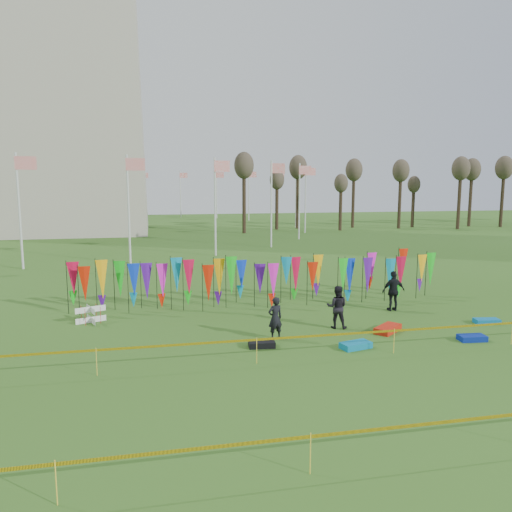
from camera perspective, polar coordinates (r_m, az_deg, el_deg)
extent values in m
plane|color=#2E5618|center=(18.65, 4.81, -10.27)|extent=(160.00, 160.00, 0.00)
cylinder|color=silver|center=(67.70, 4.59, 6.66)|extent=(0.16, 0.16, 8.00)
plane|color=red|center=(67.86, 5.12, 9.44)|extent=(1.40, 0.00, 1.40)
cylinder|color=silver|center=(74.44, 2.29, 6.83)|extent=(0.16, 0.16, 8.00)
plane|color=red|center=(74.58, 2.76, 9.36)|extent=(1.40, 0.00, 1.40)
cylinder|color=silver|center=(80.42, -0.84, 6.94)|extent=(0.16, 0.16, 8.00)
plane|color=red|center=(80.53, -0.42, 9.29)|extent=(1.40, 0.00, 1.40)
cylinder|color=silver|center=(85.44, -4.54, 7.00)|extent=(0.16, 0.16, 8.00)
plane|color=red|center=(85.51, -4.16, 9.22)|extent=(1.40, 0.00, 1.40)
cylinder|color=silver|center=(89.33, -8.63, 6.99)|extent=(0.16, 0.16, 8.00)
plane|color=red|center=(89.36, -8.28, 9.11)|extent=(1.40, 0.00, 1.40)
cylinder|color=silver|center=(92.00, -12.96, 6.91)|extent=(0.16, 0.16, 8.00)
plane|color=red|center=(91.98, -12.65, 8.98)|extent=(1.40, 0.00, 1.40)
cylinder|color=silver|center=(93.36, -17.43, 6.76)|extent=(0.16, 0.16, 8.00)
plane|color=red|center=(93.30, -17.15, 8.80)|extent=(1.40, 0.00, 1.40)
cylinder|color=silver|center=(93.39, -21.94, 6.54)|extent=(0.16, 0.16, 8.00)
plane|color=red|center=(93.27, -21.69, 8.58)|extent=(1.40, 0.00, 1.40)
cylinder|color=silver|center=(92.07, -26.41, 6.26)|extent=(0.16, 0.16, 8.00)
plane|color=red|center=(91.92, -26.17, 8.33)|extent=(1.40, 0.00, 1.40)
cylinder|color=silver|center=(38.02, -25.43, 4.60)|extent=(0.16, 0.16, 8.00)
plane|color=red|center=(37.86, -24.85, 9.63)|extent=(1.40, 0.00, 1.40)
cylinder|color=silver|center=(37.96, -14.36, 5.14)|extent=(0.16, 0.16, 8.00)
plane|color=red|center=(37.91, -13.62, 10.16)|extent=(1.40, 0.00, 1.40)
cylinder|color=silver|center=(41.04, -4.69, 5.59)|extent=(0.16, 0.16, 8.00)
plane|color=red|center=(41.09, -3.90, 10.21)|extent=(1.40, 0.00, 1.40)
cylinder|color=silver|center=(46.46, 1.76, 5.93)|extent=(0.16, 0.16, 8.00)
plane|color=red|center=(46.59, 2.51, 9.99)|extent=(1.40, 0.00, 1.40)
cylinder|color=silver|center=(53.22, 4.97, 6.21)|extent=(0.16, 0.16, 8.00)
plane|color=red|center=(53.38, 5.64, 9.75)|extent=(1.40, 0.00, 1.40)
cylinder|color=silver|center=(60.50, 5.67, 6.45)|extent=(0.16, 0.16, 8.00)
plane|color=red|center=(60.66, 6.26, 9.56)|extent=(1.40, 0.00, 1.40)
cylinder|color=black|center=(24.26, -20.84, -3.58)|extent=(0.03, 0.03, 2.32)
cone|color=red|center=(24.16, -20.22, -2.92)|extent=(0.64, 0.64, 1.60)
cylinder|color=black|center=(24.16, -19.28, -3.55)|extent=(0.03, 0.03, 2.32)
cone|color=red|center=(24.07, -18.65, -2.88)|extent=(0.64, 0.64, 1.60)
cylinder|color=black|center=(24.08, -17.70, -3.52)|extent=(0.03, 0.03, 2.32)
cone|color=#FAAB0C|center=(24.00, -17.07, -2.84)|extent=(0.64, 0.64, 1.60)
cylinder|color=black|center=(24.02, -16.12, -3.48)|extent=(0.03, 0.03, 2.32)
cone|color=#16C11A|center=(23.94, -15.48, -2.80)|extent=(0.64, 0.64, 1.60)
cylinder|color=black|center=(23.98, -14.53, -3.44)|extent=(0.03, 0.03, 2.32)
cone|color=#0C33DA|center=(23.91, -13.88, -2.76)|extent=(0.64, 0.64, 1.60)
cylinder|color=black|center=(23.95, -12.93, -3.39)|extent=(0.03, 0.03, 2.32)
cone|color=#511198|center=(23.89, -12.28, -2.71)|extent=(0.64, 0.64, 1.60)
cylinder|color=black|center=(23.94, -11.34, -3.34)|extent=(0.03, 0.03, 2.32)
cone|color=#FC1CD3|center=(23.89, -10.68, -2.66)|extent=(0.64, 0.64, 1.60)
cylinder|color=black|center=(23.96, -9.74, -3.30)|extent=(0.03, 0.03, 2.32)
cone|color=#0C8AB5|center=(23.91, -9.09, -2.61)|extent=(0.64, 0.64, 1.60)
cylinder|color=black|center=(23.99, -8.15, -3.24)|extent=(0.03, 0.03, 2.32)
cone|color=red|center=(23.95, -7.49, -2.56)|extent=(0.64, 0.64, 1.60)
cylinder|color=black|center=(24.04, -6.56, -3.19)|extent=(0.03, 0.03, 2.32)
cone|color=red|center=(24.01, -5.90, -2.51)|extent=(0.64, 0.64, 1.60)
cylinder|color=black|center=(24.11, -4.98, -3.13)|extent=(0.03, 0.03, 2.32)
cone|color=#FAAB0C|center=(24.09, -4.33, -2.45)|extent=(0.64, 0.64, 1.60)
cylinder|color=black|center=(24.19, -3.41, -3.08)|extent=(0.03, 0.03, 2.32)
cone|color=#16C11A|center=(24.18, -2.76, -2.40)|extent=(0.64, 0.64, 1.60)
cylinder|color=black|center=(24.30, -1.85, -3.02)|extent=(0.03, 0.03, 2.32)
cone|color=#0C33DA|center=(24.29, -1.20, -2.34)|extent=(0.64, 0.64, 1.60)
cylinder|color=black|center=(24.42, -0.31, -2.95)|extent=(0.03, 0.03, 2.32)
cone|color=#511198|center=(24.42, 0.33, -2.28)|extent=(0.64, 0.64, 1.60)
cylinder|color=black|center=(24.56, 1.22, -2.89)|extent=(0.03, 0.03, 2.32)
cone|color=#FC1CD3|center=(24.57, 1.85, -2.22)|extent=(0.64, 0.64, 1.60)
cylinder|color=black|center=(24.71, 2.72, -2.83)|extent=(0.03, 0.03, 2.32)
cone|color=#0C8AB5|center=(24.73, 3.36, -2.16)|extent=(0.64, 0.64, 1.60)
cylinder|color=black|center=(24.89, 4.21, -2.76)|extent=(0.03, 0.03, 2.32)
cone|color=red|center=(24.91, 4.84, -2.10)|extent=(0.64, 0.64, 1.60)
cylinder|color=black|center=(25.08, 5.68, -2.69)|extent=(0.03, 0.03, 2.32)
cone|color=red|center=(25.11, 6.30, -2.04)|extent=(0.64, 0.64, 1.60)
cylinder|color=black|center=(25.28, 7.12, -2.63)|extent=(0.03, 0.03, 2.32)
cone|color=#FAAB0C|center=(25.32, 7.73, -1.98)|extent=(0.64, 0.64, 1.60)
cylinder|color=black|center=(25.51, 8.54, -2.56)|extent=(0.03, 0.03, 2.32)
cone|color=#16C11A|center=(25.55, 9.14, -1.91)|extent=(0.64, 0.64, 1.60)
cylinder|color=black|center=(25.74, 9.93, -2.49)|extent=(0.03, 0.03, 2.32)
cone|color=#0C33DA|center=(25.80, 10.52, -1.85)|extent=(0.64, 0.64, 1.60)
cylinder|color=black|center=(26.00, 11.30, -2.42)|extent=(0.03, 0.03, 2.32)
cone|color=#511198|center=(26.06, 11.88, -1.79)|extent=(0.64, 0.64, 1.60)
cylinder|color=black|center=(26.26, 12.64, -2.36)|extent=(0.03, 0.03, 2.32)
cone|color=#FC1CD3|center=(26.33, 13.21, -1.73)|extent=(0.64, 0.64, 1.60)
cylinder|color=black|center=(26.54, 13.95, -2.29)|extent=(0.03, 0.03, 2.32)
cone|color=#0C8AB5|center=(26.62, 14.51, -1.67)|extent=(0.64, 0.64, 1.60)
cylinder|color=black|center=(26.84, 15.23, -2.22)|extent=(0.03, 0.03, 2.32)
cone|color=red|center=(26.92, 15.78, -1.61)|extent=(0.64, 0.64, 1.60)
cylinder|color=black|center=(27.15, 16.48, -2.15)|extent=(0.03, 0.03, 2.32)
cone|color=red|center=(27.23, 17.03, -1.54)|extent=(0.64, 0.64, 1.60)
cylinder|color=black|center=(27.47, 17.71, -2.09)|extent=(0.03, 0.03, 2.32)
cone|color=#FAAB0C|center=(27.56, 18.24, -1.49)|extent=(0.64, 0.64, 1.60)
cylinder|color=black|center=(27.80, 18.91, -2.02)|extent=(0.03, 0.03, 2.32)
cone|color=#16C11A|center=(27.90, 19.43, -1.43)|extent=(0.64, 0.64, 1.60)
cube|color=#EAC304|center=(17.13, 6.19, -9.10)|extent=(26.00, 0.01, 0.08)
cylinder|color=yellow|center=(16.57, -18.02, -11.43)|extent=(0.02, 0.02, 0.90)
cylinder|color=yellow|center=(16.76, -0.46, -10.78)|extent=(0.02, 0.02, 0.90)
cylinder|color=yellow|center=(18.36, 15.23, -9.36)|extent=(0.02, 0.02, 0.90)
cube|color=#EAC304|center=(11.62, 16.57, -18.17)|extent=(26.00, 0.01, 0.08)
cylinder|color=yellow|center=(10.78, -21.91, -22.92)|extent=(0.02, 0.02, 0.90)
cylinder|color=yellow|center=(11.06, 6.64, -21.47)|extent=(0.02, 0.02, 0.90)
cylinder|color=#38291C|center=(61.99, -1.51, 5.79)|extent=(0.44, 0.44, 6.40)
ellipsoid|color=#463C2F|center=(61.93, -1.52, 8.90)|extent=(1.92, 1.92, 2.56)
cylinder|color=#38291C|center=(62.83, 2.10, 5.82)|extent=(0.44, 0.44, 6.40)
ellipsoid|color=#463C2F|center=(62.77, 2.11, 8.89)|extent=(1.92, 1.92, 2.56)
cylinder|color=#38291C|center=(63.91, 5.60, 5.83)|extent=(0.44, 0.44, 6.40)
ellipsoid|color=#463C2F|center=(63.85, 5.64, 8.84)|extent=(1.92, 1.92, 2.56)
cylinder|color=#38291C|center=(65.22, 8.97, 5.82)|extent=(0.44, 0.44, 6.40)
ellipsoid|color=#463C2F|center=(65.16, 9.04, 8.77)|extent=(1.92, 1.92, 2.56)
cylinder|color=#38291C|center=(66.74, 12.20, 5.79)|extent=(0.44, 0.44, 6.40)
ellipsoid|color=#463C2F|center=(66.69, 12.29, 8.67)|extent=(1.92, 1.92, 2.56)
cylinder|color=#38291C|center=(68.46, 15.28, 5.74)|extent=(0.44, 0.44, 6.40)
ellipsoid|color=#463C2F|center=(68.41, 15.38, 8.55)|extent=(1.92, 1.92, 2.56)
cylinder|color=#38291C|center=(70.37, 18.19, 5.68)|extent=(0.44, 0.44, 6.40)
ellipsoid|color=#463C2F|center=(70.32, 18.32, 8.42)|extent=(1.92, 1.92, 2.56)
cylinder|color=#38291C|center=(72.45, 20.95, 5.61)|extent=(0.44, 0.44, 6.40)
ellipsoid|color=#463C2F|center=(72.40, 21.09, 8.27)|extent=(1.92, 1.92, 2.56)
cylinder|color=#38291C|center=(74.69, 23.54, 5.54)|extent=(0.44, 0.44, 6.40)
ellipsoid|color=#463C2F|center=(74.64, 23.69, 8.11)|extent=(1.92, 1.92, 2.56)
cylinder|color=#38291C|center=(77.07, 25.98, 5.45)|extent=(0.44, 0.44, 6.40)
ellipsoid|color=#463C2F|center=(77.02, 26.14, 7.95)|extent=(1.92, 1.92, 2.56)
cylinder|color=red|center=(22.34, -19.26, -6.59)|extent=(0.02, 0.02, 0.73)
cylinder|color=red|center=(22.27, -17.62, -6.57)|extent=(0.02, 0.02, 0.73)
cylinder|color=red|center=(22.96, -19.06, -6.19)|extent=(0.02, 0.02, 0.73)
cylinder|color=red|center=(22.88, -17.47, -6.16)|extent=(0.02, 0.02, 0.73)
imported|color=black|center=(19.21, 2.21, -7.11)|extent=(0.70, 0.59, 1.65)
imported|color=black|center=(20.90, 9.25, -5.77)|extent=(1.00, 0.82, 1.77)
imported|color=black|center=(24.24, 15.44, -3.87)|extent=(1.10, 0.63, 1.88)
cube|color=#0B7DAC|center=(18.73, 11.33, -9.97)|extent=(1.21, 0.81, 0.22)
cube|color=#092496|center=(20.90, 23.46, -8.58)|extent=(1.05, 0.62, 0.21)
cube|color=red|center=(20.97, 14.82, -8.06)|extent=(1.43, 1.32, 0.25)
cube|color=black|center=(18.50, 0.65, -10.03)|extent=(1.00, 0.63, 0.22)
cube|color=#0C6DAD|center=(23.63, 24.87, -6.77)|extent=(1.10, 0.65, 0.20)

